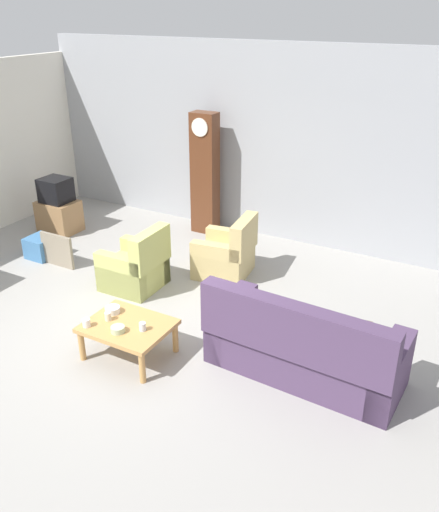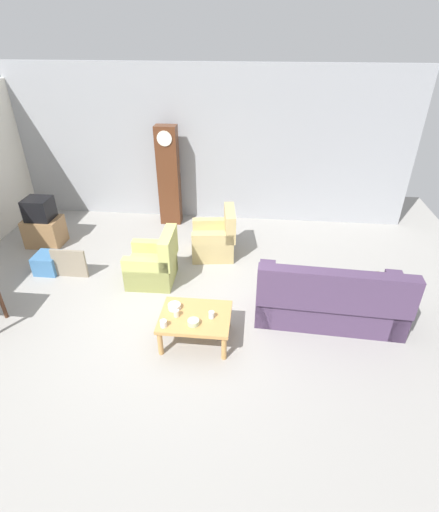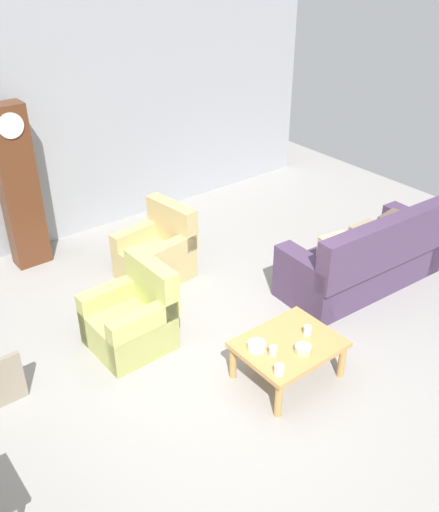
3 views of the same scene
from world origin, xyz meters
The scene contains 12 objects.
ground_plane centered at (0.00, 0.00, 0.00)m, with size 10.40×10.40×0.00m, color #999691.
garage_door_wall centered at (0.00, 3.60, 1.60)m, with size 8.40×0.16×3.20m, color #9EA0A5.
couch_floral centered at (2.19, 0.10, 0.36)m, with size 2.14×0.99×1.04m.
armchair_olive_near centered at (-0.62, 0.87, 0.31)m, with size 0.81×0.78×0.92m.
armchair_olive_far centered at (0.32, 1.85, 0.31)m, with size 0.88×0.86×0.92m.
coffee_table_wood centered at (0.31, -0.51, 0.36)m, with size 0.96×0.76×0.42m.
grandfather_clock centered at (-0.81, 3.16, 1.06)m, with size 0.44×0.30×2.10m.
cup_white_porcelain centered at (-0.07, -0.77, 0.47)m, with size 0.09×0.09×0.09m, color white.
cup_blue_rimmed centered at (0.53, -0.53, 0.47)m, with size 0.08×0.08×0.10m, color silver.
cup_cream_tall centered at (0.06, -0.55, 0.47)m, with size 0.08×0.08×0.10m, color beige.
bowl_white_stacked centered at (0.00, -0.39, 0.46)m, with size 0.18×0.18×0.07m, color white.
bowl_shallow_green centered at (0.31, -0.69, 0.46)m, with size 0.16×0.16×0.07m, color #B2C69E.
Camera 3 is at (-2.82, -3.43, 3.90)m, focal length 39.73 mm.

